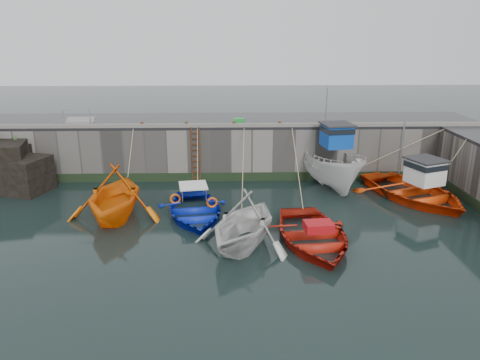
{
  "coord_description": "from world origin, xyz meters",
  "views": [
    {
      "loc": [
        -0.16,
        -16.0,
        8.36
      ],
      "look_at": [
        0.44,
        6.38,
        1.2
      ],
      "focal_mm": 35.0,
      "sensor_mm": 36.0,
      "label": 1
    }
  ],
  "objects_px": {
    "ladder": "(196,155)",
    "bollard_d": "(280,124)",
    "boat_near_navy": "(312,242)",
    "fish_crate": "(239,121)",
    "boat_near_blacktrim": "(244,245)",
    "boat_near_white": "(116,217)",
    "bollard_c": "(234,124)",
    "bollard_a": "(142,125)",
    "boat_near_blue": "(195,216)",
    "bollard_b": "(186,124)",
    "bollard_e": "(335,124)",
    "boat_far_white": "(331,165)",
    "boat_far_orange": "(414,191)"
  },
  "relations": [
    {
      "from": "boat_near_white",
      "to": "fish_crate",
      "type": "bearing_deg",
      "value": 48.16
    },
    {
      "from": "bollard_a",
      "to": "bollard_c",
      "type": "height_order",
      "value": "same"
    },
    {
      "from": "ladder",
      "to": "boat_far_orange",
      "type": "bearing_deg",
      "value": -15.64
    },
    {
      "from": "boat_far_orange",
      "to": "bollard_a",
      "type": "distance_m",
      "value": 15.22
    },
    {
      "from": "boat_near_white",
      "to": "bollard_a",
      "type": "height_order",
      "value": "bollard_a"
    },
    {
      "from": "fish_crate",
      "to": "bollard_c",
      "type": "bearing_deg",
      "value": -105.91
    },
    {
      "from": "fish_crate",
      "to": "bollard_a",
      "type": "relative_size",
      "value": 2.19
    },
    {
      "from": "boat_near_white",
      "to": "bollard_c",
      "type": "relative_size",
      "value": 18.97
    },
    {
      "from": "boat_near_blue",
      "to": "fish_crate",
      "type": "bearing_deg",
      "value": 62.43
    },
    {
      "from": "boat_near_navy",
      "to": "bollard_a",
      "type": "xyz_separation_m",
      "value": [
        -8.29,
        8.68,
        3.3
      ]
    },
    {
      "from": "fish_crate",
      "to": "bollard_b",
      "type": "bearing_deg",
      "value": -159.77
    },
    {
      "from": "boat_near_blacktrim",
      "to": "bollard_e",
      "type": "relative_size",
      "value": 17.66
    },
    {
      "from": "boat_near_white",
      "to": "boat_far_orange",
      "type": "relative_size",
      "value": 0.68
    },
    {
      "from": "boat_near_navy",
      "to": "bollard_e",
      "type": "relative_size",
      "value": 20.42
    },
    {
      "from": "ladder",
      "to": "bollard_d",
      "type": "bearing_deg",
      "value": 4.0
    },
    {
      "from": "boat_near_navy",
      "to": "bollard_c",
      "type": "relative_size",
      "value": 20.42
    },
    {
      "from": "boat_near_navy",
      "to": "fish_crate",
      "type": "height_order",
      "value": "fish_crate"
    },
    {
      "from": "boat_near_blacktrim",
      "to": "bollard_a",
      "type": "bearing_deg",
      "value": 145.7
    },
    {
      "from": "fish_crate",
      "to": "boat_near_navy",
      "type": "bearing_deg",
      "value": -69.64
    },
    {
      "from": "boat_near_blacktrim",
      "to": "bollard_d",
      "type": "relative_size",
      "value": 17.66
    },
    {
      "from": "bollard_b",
      "to": "bollard_c",
      "type": "bearing_deg",
      "value": 0.0
    },
    {
      "from": "boat_near_blacktrim",
      "to": "boat_near_navy",
      "type": "xyz_separation_m",
      "value": [
        2.85,
        0.18,
        0.0
      ]
    },
    {
      "from": "boat_far_white",
      "to": "bollard_e",
      "type": "relative_size",
      "value": 25.97
    },
    {
      "from": "ladder",
      "to": "bollard_e",
      "type": "distance_m",
      "value": 8.19
    },
    {
      "from": "boat_near_white",
      "to": "boat_near_navy",
      "type": "relative_size",
      "value": 0.93
    },
    {
      "from": "ladder",
      "to": "fish_crate",
      "type": "relative_size",
      "value": 5.21
    },
    {
      "from": "ladder",
      "to": "bollard_c",
      "type": "bearing_deg",
      "value": 8.67
    },
    {
      "from": "bollard_b",
      "to": "boat_near_navy",
      "type": "bearing_deg",
      "value": -56.28
    },
    {
      "from": "ladder",
      "to": "boat_near_blue",
      "type": "bearing_deg",
      "value": -87.33
    },
    {
      "from": "boat_far_white",
      "to": "boat_near_navy",
      "type": "bearing_deg",
      "value": -115.38
    },
    {
      "from": "bollard_d",
      "to": "bollard_e",
      "type": "bearing_deg",
      "value": 0.0
    },
    {
      "from": "boat_near_white",
      "to": "boat_near_navy",
      "type": "height_order",
      "value": "boat_near_white"
    },
    {
      "from": "ladder",
      "to": "bollard_b",
      "type": "height_order",
      "value": "bollard_b"
    },
    {
      "from": "boat_near_blue",
      "to": "boat_far_orange",
      "type": "bearing_deg",
      "value": 2.14
    },
    {
      "from": "boat_near_blue",
      "to": "bollard_c",
      "type": "bearing_deg",
      "value": 62.57
    },
    {
      "from": "ladder",
      "to": "boat_near_blacktrim",
      "type": "distance_m",
      "value": 9.01
    },
    {
      "from": "ladder",
      "to": "bollard_a",
      "type": "xyz_separation_m",
      "value": [
        -3.0,
        0.34,
        1.71
      ]
    },
    {
      "from": "ladder",
      "to": "boat_far_orange",
      "type": "height_order",
      "value": "boat_far_orange"
    },
    {
      "from": "ladder",
      "to": "boat_near_blacktrim",
      "type": "bearing_deg",
      "value": -73.98
    },
    {
      "from": "ladder",
      "to": "boat_near_white",
      "type": "bearing_deg",
      "value": -123.01
    },
    {
      "from": "bollard_d",
      "to": "bollard_c",
      "type": "bearing_deg",
      "value": 180.0
    },
    {
      "from": "fish_crate",
      "to": "bollard_a",
      "type": "bearing_deg",
      "value": -166.89
    },
    {
      "from": "bollard_b",
      "to": "boat_near_blacktrim",
      "type": "bearing_deg",
      "value": -71.6
    },
    {
      "from": "boat_near_navy",
      "to": "bollard_b",
      "type": "bearing_deg",
      "value": 118.51
    },
    {
      "from": "ladder",
      "to": "boat_near_navy",
      "type": "relative_size",
      "value": 0.56
    },
    {
      "from": "bollard_a",
      "to": "bollard_e",
      "type": "height_order",
      "value": "same"
    },
    {
      "from": "bollard_e",
      "to": "bollard_d",
      "type": "bearing_deg",
      "value": 180.0
    },
    {
      "from": "boat_near_white",
      "to": "boat_near_blacktrim",
      "type": "distance_m",
      "value": 6.72
    },
    {
      "from": "boat_near_white",
      "to": "boat_near_blacktrim",
      "type": "xyz_separation_m",
      "value": [
        5.9,
        -3.22,
        0.0
      ]
    },
    {
      "from": "boat_far_white",
      "to": "bollard_b",
      "type": "height_order",
      "value": "boat_far_white"
    }
  ]
}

